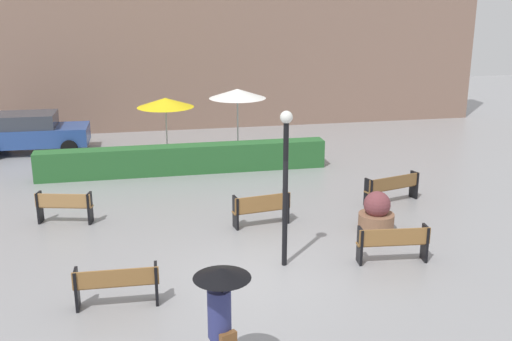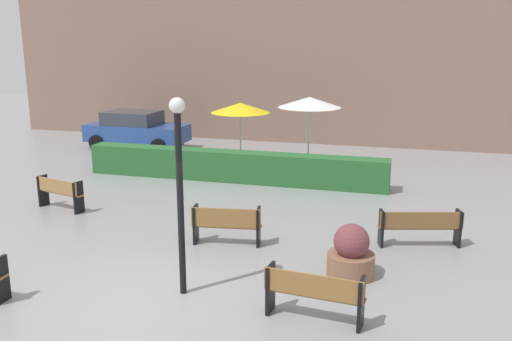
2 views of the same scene
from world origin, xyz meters
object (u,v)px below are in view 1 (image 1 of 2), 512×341
object	(u,v)px
bench_mid_center	(262,208)
patio_umbrella_white	(237,94)
bench_far_right	(392,186)
bench_far_left	(64,205)
bench_near_right	(393,242)
parked_car	(32,132)
lamp_post	(286,172)
patio_umbrella_yellow	(165,103)
bench_near_left	(117,283)
planter_pot	(377,214)
pedestrian_with_umbrella	(221,309)

from	to	relation	value
bench_mid_center	patio_umbrella_white	xyz separation A→B (m)	(0.58, 7.07, 1.95)
bench_far_right	patio_umbrella_white	distance (m)	7.30
bench_far_left	bench_mid_center	world-z (taller)	bench_mid_center
bench_near_right	patio_umbrella_white	size ratio (longest dim) A/B	0.64
parked_car	lamp_post	bearing A→B (deg)	-58.96
bench_mid_center	patio_umbrella_yellow	size ratio (longest dim) A/B	0.70
bench_near_right	bench_mid_center	xyz separation A→B (m)	(-2.50, 2.89, -0.01)
bench_far_right	lamp_post	bearing A→B (deg)	-139.76
bench_far_right	bench_far_left	world-z (taller)	bench_far_left
bench_near_right	lamp_post	world-z (taller)	lamp_post
bench_near_left	patio_umbrella_white	size ratio (longest dim) A/B	0.64
bench_near_right	bench_near_left	distance (m)	6.29
bench_far_right	bench_mid_center	size ratio (longest dim) A/B	1.16
bench_far_right	parked_car	size ratio (longest dim) A/B	0.44
lamp_post	bench_mid_center	bearing A→B (deg)	90.01
patio_umbrella_white	bench_mid_center	bearing A→B (deg)	-94.67
bench_mid_center	planter_pot	world-z (taller)	planter_pot
bench_near_right	lamp_post	xyz separation A→B (m)	(-2.50, 0.38, 1.72)
bench_far_left	planter_pot	size ratio (longest dim) A/B	1.42
bench_near_right	patio_umbrella_white	world-z (taller)	patio_umbrella_white
bench_far_left	bench_near_right	xyz separation A→B (m)	(7.72, -4.12, -0.00)
bench_near_right	parked_car	size ratio (longest dim) A/B	0.40
bench_far_right	pedestrian_with_umbrella	distance (m)	9.82
planter_pot	parked_car	xyz separation A→B (m)	(-10.11, 10.41, 0.36)
bench_far_right	pedestrian_with_umbrella	bearing A→B (deg)	-129.78
bench_mid_center	patio_umbrella_yellow	xyz separation A→B (m)	(-2.06, 7.74, 1.59)
planter_pot	lamp_post	world-z (taller)	lamp_post
lamp_post	bench_near_right	bearing A→B (deg)	-8.56
bench_near_right	pedestrian_with_umbrella	bearing A→B (deg)	-141.78
pedestrian_with_umbrella	planter_pot	size ratio (longest dim) A/B	1.85
bench_far_right	parked_car	bearing A→B (deg)	143.67
bench_far_left	planter_pot	world-z (taller)	planter_pot
patio_umbrella_yellow	patio_umbrella_white	bearing A→B (deg)	-14.25
bench_far_right	bench_mid_center	distance (m)	4.36
bench_far_right	planter_pot	size ratio (longest dim) A/B	1.73
bench_far_left	pedestrian_with_umbrella	size ratio (longest dim) A/B	0.77
bench_near_left	patio_umbrella_white	xyz separation A→B (m)	(4.31, 10.79, 1.95)
patio_umbrella_yellow	bench_near_right	bearing A→B (deg)	-66.79
parked_car	bench_near_right	bearing A→B (deg)	-51.85
patio_umbrella_yellow	planter_pot	bearing A→B (deg)	-60.24
pedestrian_with_umbrella	parked_car	world-z (taller)	pedestrian_with_umbrella
bench_far_left	patio_umbrella_white	distance (m)	8.45
bench_far_left	lamp_post	bearing A→B (deg)	-35.66
planter_pot	parked_car	size ratio (longest dim) A/B	0.25
bench_far_left	pedestrian_with_umbrella	world-z (taller)	pedestrian_with_umbrella
planter_pot	lamp_post	xyz separation A→B (m)	(-2.90, -1.58, 1.78)
patio_umbrella_white	bench_near_left	bearing A→B (deg)	-111.78
patio_umbrella_yellow	parked_car	world-z (taller)	patio_umbrella_yellow
patio_umbrella_white	parked_car	xyz separation A→B (m)	(-7.79, 2.41, -1.65)
bench_near_right	patio_umbrella_yellow	distance (m)	11.67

